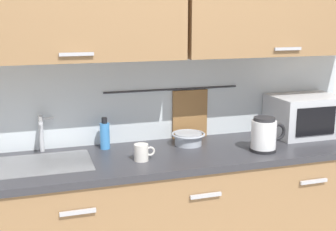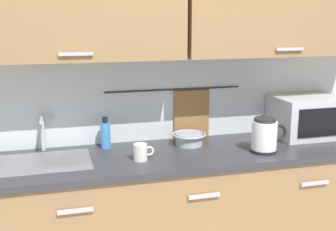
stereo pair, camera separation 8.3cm
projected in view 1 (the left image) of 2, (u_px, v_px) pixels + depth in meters
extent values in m
cube|color=#997047|center=(186.00, 222.00, 2.72)|extent=(2.50, 0.60, 0.86)
cube|color=#B7B7BC|center=(78.00, 212.00, 2.16)|extent=(0.18, 0.02, 0.02)
cube|color=#B7B7BC|center=(206.00, 196.00, 2.36)|extent=(0.18, 0.02, 0.02)
cube|color=#B7B7BC|center=(314.00, 181.00, 2.55)|extent=(0.18, 0.02, 0.02)
cube|color=#333338|center=(187.00, 154.00, 2.61)|extent=(2.53, 0.63, 0.04)
cube|color=#9EA0A5|center=(44.00, 171.00, 2.40)|extent=(0.52, 0.38, 0.09)
cube|color=silver|center=(170.00, 85.00, 2.84)|extent=(3.70, 0.06, 2.50)
cube|color=silver|center=(172.00, 97.00, 2.82)|extent=(2.50, 0.01, 0.55)
cube|color=#B7B7BC|center=(77.00, 54.00, 2.25)|extent=(0.18, 0.01, 0.02)
cube|color=#B7B7BC|center=(288.00, 49.00, 2.62)|extent=(0.18, 0.01, 0.02)
cylinder|color=#333338|center=(172.00, 89.00, 2.80)|extent=(0.90, 0.01, 0.01)
cube|color=olive|center=(190.00, 115.00, 2.87)|extent=(0.24, 0.02, 0.34)
cylinder|color=#B2B5BA|center=(41.00, 134.00, 2.57)|extent=(0.03, 0.03, 0.22)
cylinder|color=#B2B5BA|center=(40.00, 120.00, 2.48)|extent=(0.02, 0.16, 0.02)
cube|color=#B2B5BA|center=(47.00, 119.00, 2.57)|extent=(0.07, 0.02, 0.01)
cube|color=silver|center=(305.00, 115.00, 2.94)|extent=(0.46, 0.34, 0.27)
cube|color=black|center=(316.00, 121.00, 2.77)|extent=(0.29, 0.01, 0.18)
cylinder|color=black|center=(263.00, 149.00, 2.61)|extent=(0.16, 0.16, 0.02)
cylinder|color=white|center=(264.00, 134.00, 2.59)|extent=(0.15, 0.15, 0.17)
cylinder|color=#262628|center=(264.00, 119.00, 2.56)|extent=(0.13, 0.13, 0.02)
torus|color=black|center=(277.00, 132.00, 2.61)|extent=(0.11, 0.02, 0.11)
cylinder|color=#3F8CD8|center=(105.00, 136.00, 2.64)|extent=(0.06, 0.06, 0.16)
cylinder|color=black|center=(104.00, 120.00, 2.61)|extent=(0.03, 0.03, 0.04)
cylinder|color=silver|center=(141.00, 152.00, 2.42)|extent=(0.08, 0.08, 0.09)
torus|color=silver|center=(150.00, 151.00, 2.44)|extent=(0.06, 0.01, 0.06)
cylinder|color=#A5ADB7|center=(188.00, 139.00, 2.72)|extent=(0.17, 0.17, 0.07)
torus|color=#A5ADB7|center=(188.00, 134.00, 2.72)|extent=(0.21, 0.21, 0.01)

